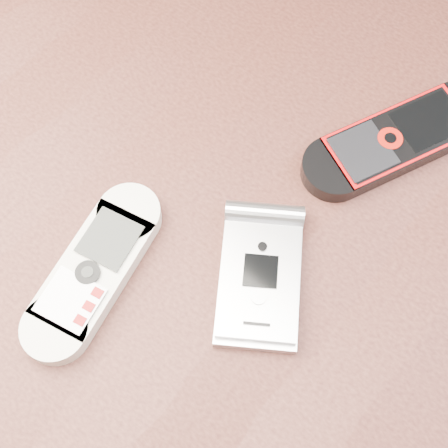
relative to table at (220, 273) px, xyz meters
The scene contains 5 objects.
ground 0.64m from the table, ahead, with size 4.00×4.00×0.00m, color #472B19.
table is the anchor object (origin of this frame).
nokia_white 0.15m from the table, 118.18° to the right, with size 0.05×0.15×0.02m, color white.
nokia_black_red 0.19m from the table, 65.19° to the left, with size 0.05×0.17×0.02m, color black.
motorola_razr 0.13m from the table, 18.30° to the right, with size 0.06×0.11×0.02m, color silver.
Camera 1 is at (0.12, -0.15, 1.18)m, focal length 50.00 mm.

